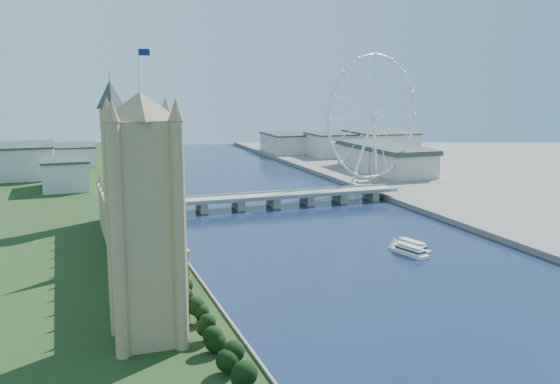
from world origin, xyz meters
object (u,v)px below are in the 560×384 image
tour_boat_near (410,255)px  tour_boat_far (412,250)px  victoria_tower (144,212)px  london_eye (374,117)px

tour_boat_near → tour_boat_far: bearing=38.8°
victoria_tower → tour_boat_near: size_ratio=3.92×
tour_boat_far → victoria_tower: bearing=-166.0°
london_eye → tour_boat_far: bearing=-111.6°
tour_boat_near → london_eye: bearing=54.1°
victoria_tower → tour_boat_near: 192.08m
london_eye → tour_boat_near: size_ratio=4.35×
tour_boat_far → london_eye: bearing=54.9°
victoria_tower → london_eye: london_eye is taller
victoria_tower → tour_boat_near: bearing=26.2°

